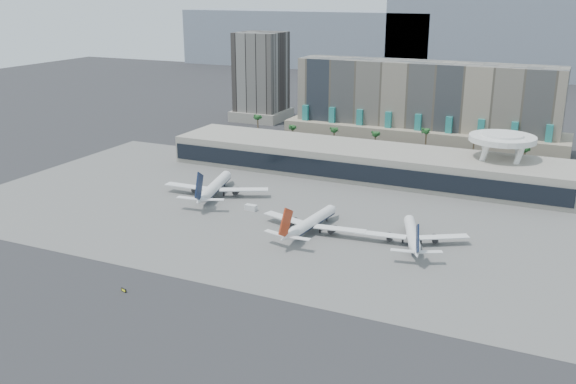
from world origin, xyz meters
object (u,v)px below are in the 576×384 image
at_px(service_vehicle_a, 251,208).
at_px(airliner_left, 215,187).
at_px(airliner_right, 412,235).
at_px(service_vehicle_b, 311,225).
at_px(taxiway_sign, 124,290).
at_px(airliner_centre, 311,222).

bearing_deg(service_vehicle_a, airliner_left, 158.83).
bearing_deg(airliner_right, service_vehicle_a, 154.55).
bearing_deg(service_vehicle_b, airliner_left, 156.01).
xyz_separation_m(airliner_right, taxiway_sign, (-60.99, -64.47, -2.74)).
height_order(airliner_left, airliner_right, airliner_left).
bearing_deg(airliner_right, airliner_centre, 167.32).
xyz_separation_m(airliner_left, airliner_right, (81.41, -16.13, -0.55)).
height_order(service_vehicle_a, service_vehicle_b, service_vehicle_a).
bearing_deg(service_vehicle_a, service_vehicle_b, -12.87).
distance_m(airliner_left, airliner_centre, 52.29).
relative_size(service_vehicle_a, taxiway_sign, 2.18).
bearing_deg(service_vehicle_b, taxiway_sign, -117.38).
distance_m(airliner_left, service_vehicle_a, 22.49).
distance_m(airliner_centre, service_vehicle_a, 30.06).
distance_m(airliner_right, service_vehicle_a, 61.40).
bearing_deg(taxiway_sign, service_vehicle_b, 84.54).
xyz_separation_m(airliner_centre, airliner_right, (32.95, 3.48, -0.18)).
distance_m(service_vehicle_b, taxiway_sign, 69.71).
bearing_deg(service_vehicle_b, airliner_centre, -71.31).
distance_m(airliner_right, service_vehicle_b, 34.54).
xyz_separation_m(service_vehicle_a, taxiway_sign, (-0.05, -71.68, -0.61)).
xyz_separation_m(airliner_centre, taxiway_sign, (-28.04, -60.99, -2.92)).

